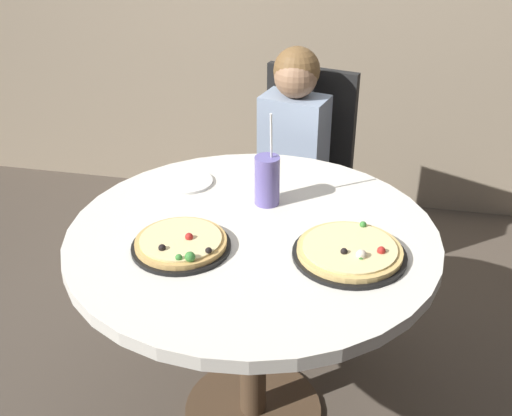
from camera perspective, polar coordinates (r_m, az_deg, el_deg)
ground_plane at (r=2.34m, az=-0.26°, el=-17.95°), size 8.00×8.00×0.00m
dining_table at (r=1.92m, az=-0.31°, el=-4.91°), size 1.10×1.10×0.75m
chair_wooden at (r=2.75m, az=4.12°, el=3.68°), size 0.48×0.48×0.95m
diner_child at (r=2.62m, az=2.69°, el=1.20°), size 0.33×0.43×1.08m
pizza_veggie at (r=1.78m, az=-6.81°, el=-3.23°), size 0.28×0.28×0.05m
pizza_cheese at (r=1.75m, az=8.50°, el=-3.95°), size 0.32×0.32×0.05m
soda_cup at (r=1.97m, az=1.02°, el=2.54°), size 0.08×0.08×0.31m
plate_small at (r=2.14m, az=-6.35°, el=2.40°), size 0.18×0.18×0.01m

